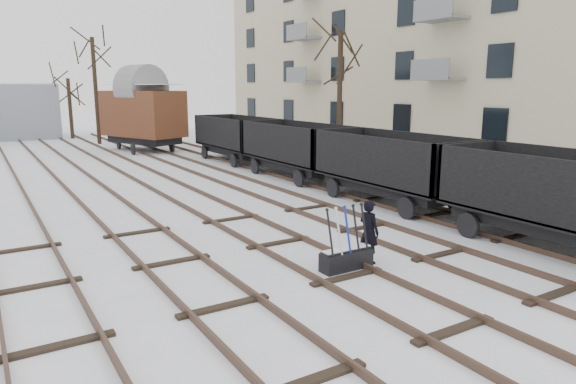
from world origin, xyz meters
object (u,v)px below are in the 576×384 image
Objects in this scene: ground_frame at (346,257)px; worker at (369,231)px; box_van_wagon at (143,112)px; freight_wagon_a at (562,214)px.

worker reaches higher than ground_frame.
ground_frame is 0.96× the size of worker.
box_van_wagon is (2.63, 25.28, 2.26)m from ground_frame.
freight_wagon_a is (4.91, -1.83, 0.19)m from worker.
box_van_wagon is at bearing 96.40° from freight_wagon_a.
worker is at bearing 159.49° from freight_wagon_a.
freight_wagon_a is 27.23m from box_van_wagon.
box_van_wagon is (-3.03, 27.01, 1.58)m from freight_wagon_a.
box_van_wagon is at bearing -12.72° from worker.
ground_frame is 25.51m from box_van_wagon.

